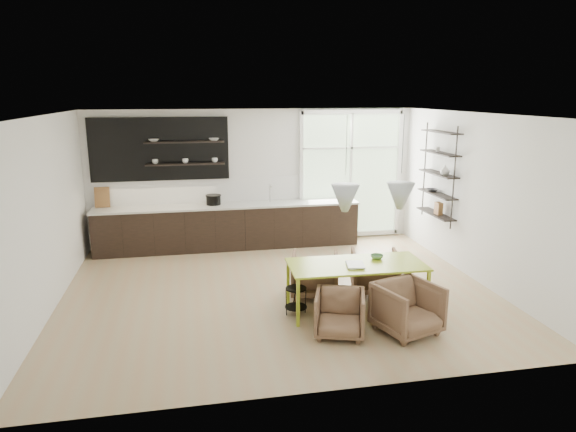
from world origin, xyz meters
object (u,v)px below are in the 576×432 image
(dining_table, at_px, (356,267))
(armchair_back_right, at_px, (375,272))
(armchair_back_left, at_px, (315,275))
(wire_stool, at_px, (296,297))
(armchair_front_left, at_px, (340,314))
(armchair_front_right, at_px, (408,308))

(dining_table, bearing_deg, armchair_back_right, 51.24)
(armchair_back_left, bearing_deg, wire_stool, 70.82)
(dining_table, relative_size, armchair_front_left, 3.02)
(armchair_back_right, distance_m, wire_stool, 1.59)
(dining_table, xyz_separation_m, armchair_front_left, (-0.48, -0.75, -0.38))
(dining_table, relative_size, armchair_front_right, 2.63)
(dining_table, height_order, armchair_back_left, dining_table)
(dining_table, height_order, wire_stool, dining_table)
(dining_table, distance_m, wire_stool, 1.01)
(armchair_back_left, relative_size, armchair_back_right, 0.99)
(armchair_back_left, xyz_separation_m, armchair_back_right, (1.01, -0.06, 0.00))
(armchair_back_left, height_order, wire_stool, armchair_back_left)
(armchair_back_left, xyz_separation_m, armchair_front_right, (0.92, -1.56, 0.01))
(armchair_back_left, relative_size, armchair_front_left, 1.12)
(armchair_back_right, distance_m, armchair_front_left, 1.72)
(armchair_front_left, height_order, wire_stool, armchair_front_left)
(armchair_back_left, xyz_separation_m, wire_stool, (-0.45, -0.68, -0.08))
(armchair_back_right, xyz_separation_m, armchair_front_right, (-0.09, -1.51, 0.01))
(armchair_back_right, bearing_deg, armchair_front_left, 67.53)
(armchair_front_left, xyz_separation_m, wire_stool, (-0.44, 0.77, -0.04))
(wire_stool, bearing_deg, dining_table, -1.07)
(dining_table, distance_m, armchair_front_right, 1.03)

